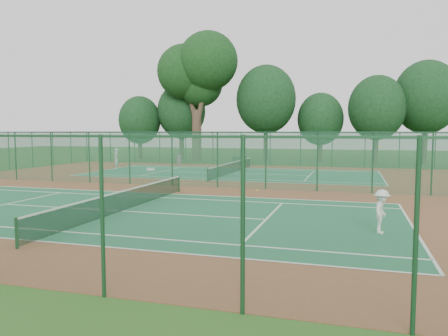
{
  "coord_description": "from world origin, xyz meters",
  "views": [
    {
      "loc": [
        9.7,
        -26.02,
        3.57
      ],
      "look_at": [
        3.13,
        -3.92,
        1.6
      ],
      "focal_mm": 35.0,
      "sensor_mm": 36.0,
      "label": 1
    }
  ],
  "objects_px": {
    "player_far": "(116,159)",
    "big_tree": "(198,70)",
    "bench": "(240,161)",
    "trash_bin": "(179,159)",
    "player_near": "(382,211)",
    "kit_bag": "(151,169)"
  },
  "relations": [
    {
      "from": "player_far",
      "to": "big_tree",
      "type": "bearing_deg",
      "value": 139.5
    },
    {
      "from": "bench",
      "to": "big_tree",
      "type": "bearing_deg",
      "value": 128.84
    },
    {
      "from": "player_near",
      "to": "big_tree",
      "type": "relative_size",
      "value": 0.1
    },
    {
      "from": "bench",
      "to": "player_far",
      "type": "bearing_deg",
      "value": -155.75
    },
    {
      "from": "player_near",
      "to": "bench",
      "type": "xyz_separation_m",
      "value": [
        -12.08,
        27.03,
        -0.29
      ]
    },
    {
      "from": "player_far",
      "to": "bench",
      "type": "bearing_deg",
      "value": 100.58
    },
    {
      "from": "player_near",
      "to": "trash_bin",
      "type": "relative_size",
      "value": 1.51
    },
    {
      "from": "player_near",
      "to": "player_far",
      "type": "distance_m",
      "value": 29.78
    },
    {
      "from": "player_near",
      "to": "kit_bag",
      "type": "relative_size",
      "value": 2.17
    },
    {
      "from": "player_near",
      "to": "big_tree",
      "type": "bearing_deg",
      "value": 40.59
    },
    {
      "from": "big_tree",
      "to": "player_near",
      "type": "bearing_deg",
      "value": -60.31
    },
    {
      "from": "player_far",
      "to": "big_tree",
      "type": "relative_size",
      "value": 0.13
    },
    {
      "from": "player_near",
      "to": "big_tree",
      "type": "distance_m",
      "value": 38.64
    },
    {
      "from": "player_far",
      "to": "big_tree",
      "type": "xyz_separation_m",
      "value": [
        3.56,
        12.5,
        9.57
      ]
    },
    {
      "from": "player_near",
      "to": "trash_bin",
      "type": "xyz_separation_m",
      "value": [
        -18.97,
        27.69,
        -0.27
      ]
    },
    {
      "from": "trash_bin",
      "to": "player_near",
      "type": "bearing_deg",
      "value": -55.59
    },
    {
      "from": "player_near",
      "to": "kit_bag",
      "type": "xyz_separation_m",
      "value": [
        -18.29,
        19.46,
        -0.65
      ]
    },
    {
      "from": "trash_bin",
      "to": "kit_bag",
      "type": "relative_size",
      "value": 1.44
    },
    {
      "from": "kit_bag",
      "to": "big_tree",
      "type": "xyz_separation_m",
      "value": [
        -0.23,
        13.03,
        10.4
      ]
    },
    {
      "from": "kit_bag",
      "to": "big_tree",
      "type": "relative_size",
      "value": 0.05
    },
    {
      "from": "kit_bag",
      "to": "player_near",
      "type": "bearing_deg",
      "value": -58.98
    },
    {
      "from": "trash_bin",
      "to": "kit_bag",
      "type": "height_order",
      "value": "trash_bin"
    }
  ]
}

